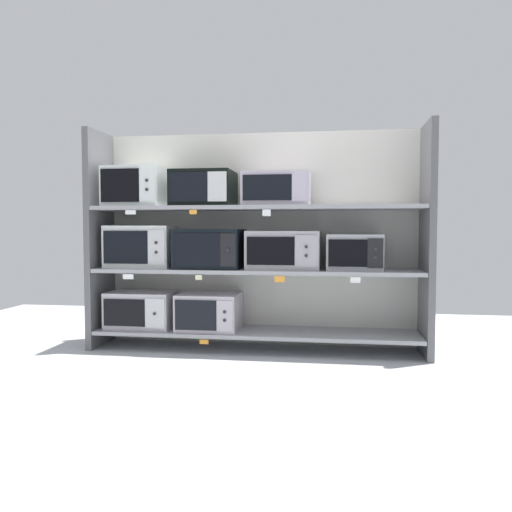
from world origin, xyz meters
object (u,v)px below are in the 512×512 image
at_px(microwave_4, 284,250).
at_px(microwave_2, 141,247).
at_px(microwave_1, 209,311).
at_px(microwave_3, 210,249).
at_px(microwave_8, 277,189).
at_px(microwave_6, 136,187).
at_px(microwave_7, 204,189).
at_px(microwave_5, 354,252).
at_px(microwave_0, 142,309).

bearing_deg(microwave_4, microwave_2, -179.99).
bearing_deg(microwave_1, microwave_2, 179.99).
height_order(microwave_3, microwave_8, microwave_8).
bearing_deg(microwave_6, microwave_4, 0.02).
xyz_separation_m(microwave_2, microwave_4, (1.17, 0.00, -0.02)).
xyz_separation_m(microwave_7, microwave_8, (0.58, 0.00, -0.01)).
xyz_separation_m(microwave_1, microwave_5, (1.14, 0.00, 0.48)).
bearing_deg(microwave_2, microwave_4, 0.01).
distance_m(microwave_0, microwave_1, 0.57).
distance_m(microwave_0, microwave_7, 1.11).
distance_m(microwave_4, microwave_5, 0.54).
distance_m(microwave_6, microwave_7, 0.56).
distance_m(microwave_1, microwave_5, 1.24).
relative_size(microwave_5, microwave_8, 0.82).
distance_m(microwave_2, microwave_3, 0.58).
bearing_deg(microwave_6, microwave_8, 0.02).
relative_size(microwave_3, microwave_7, 1.10).
distance_m(microwave_3, microwave_5, 1.13).
bearing_deg(microwave_5, microwave_3, -179.98).
relative_size(microwave_0, microwave_7, 1.13).
bearing_deg(microwave_3, microwave_4, 0.04).
distance_m(microwave_0, microwave_5, 1.78).
distance_m(microwave_1, microwave_4, 0.78).
distance_m(microwave_2, microwave_8, 1.20).
distance_m(microwave_2, microwave_5, 1.71).
bearing_deg(microwave_8, microwave_3, -179.96).
relative_size(microwave_3, microwave_8, 1.01).
xyz_separation_m(microwave_3, microwave_5, (1.13, 0.00, -0.02)).
bearing_deg(microwave_5, microwave_2, -180.00).
bearing_deg(microwave_1, microwave_6, -179.99).
xyz_separation_m(microwave_2, microwave_5, (1.71, 0.00, -0.03)).
height_order(microwave_6, microwave_7, microwave_6).
bearing_deg(microwave_1, microwave_8, 0.03).
bearing_deg(microwave_2, microwave_7, -0.01).
relative_size(microwave_1, microwave_6, 1.03).
bearing_deg(microwave_4, microwave_5, -0.02).
distance_m(microwave_0, microwave_4, 1.27).
bearing_deg(microwave_8, microwave_7, -179.98).
bearing_deg(microwave_1, microwave_5, 0.01).
height_order(microwave_0, microwave_3, microwave_3).
height_order(microwave_5, microwave_7, microwave_7).
relative_size(microwave_6, microwave_8, 0.91).
bearing_deg(microwave_7, microwave_8, 0.02).
bearing_deg(microwave_8, microwave_1, -179.97).
xyz_separation_m(microwave_0, microwave_6, (-0.03, -0.00, 1.00)).
relative_size(microwave_2, microwave_4, 0.94).
distance_m(microwave_1, microwave_7, 0.98).
relative_size(microwave_0, microwave_5, 1.26).
bearing_deg(microwave_0, microwave_8, -0.00).
height_order(microwave_1, microwave_5, microwave_5).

